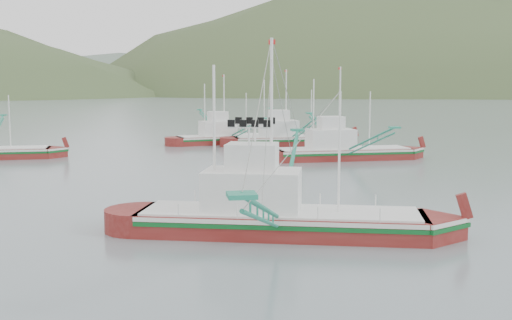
{
  "coord_description": "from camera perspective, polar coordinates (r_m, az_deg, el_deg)",
  "views": [
    {
      "loc": [
        -6.33,
        -36.12,
        8.41
      ],
      "look_at": [
        0.0,
        6.0,
        3.2
      ],
      "focal_mm": 45.0,
      "sensor_mm": 36.0,
      "label": 1
    }
  ],
  "objects": [
    {
      "name": "bg_boat_right",
      "position": [
        70.13,
        7.62,
        1.24
      ],
      "size": [
        14.92,
        26.71,
        10.81
      ],
      "rotation": [
        0.0,
        0.0,
        0.05
      ],
      "color": "maroon",
      "rests_on": "ground"
    },
    {
      "name": "ground",
      "position": [
        37.62,
        1.36,
        -5.94
      ],
      "size": [
        1200.0,
        1200.0,
        0.0
      ],
      "primitive_type": "plane",
      "color": "slate",
      "rests_on": "ground"
    },
    {
      "name": "main_boat",
      "position": [
        35.3,
        1.94,
        -3.14
      ],
      "size": [
        16.35,
        28.01,
        11.59
      ],
      "rotation": [
        0.0,
        0.0,
        -0.28
      ],
      "color": "maroon",
      "rests_on": "ground"
    },
    {
      "name": "headland_right",
      "position": [
        527.27,
        19.41,
        5.66
      ],
      "size": [
        684.0,
        432.0,
        306.0
      ],
      "primitive_type": "ellipsoid",
      "color": "#3B4D27",
      "rests_on": "ground"
    },
    {
      "name": "ridge_distant",
      "position": [
        597.29,
        -5.08,
        6.14
      ],
      "size": [
        960.0,
        400.0,
        240.0
      ],
      "primitive_type": "ellipsoid",
      "color": "slate",
      "rests_on": "ground"
    },
    {
      "name": "bg_boat_extra",
      "position": [
        85.16,
        2.85,
        2.3
      ],
      "size": [
        14.82,
        26.72,
        10.81
      ],
      "rotation": [
        0.0,
        0.0,
        0.02
      ],
      "color": "maroon",
      "rests_on": "ground"
    },
    {
      "name": "bg_boat_far",
      "position": [
        87.5,
        -2.64,
        2.66
      ],
      "size": [
        14.27,
        24.56,
        10.11
      ],
      "rotation": [
        0.0,
        0.0,
        0.25
      ],
      "color": "maroon",
      "rests_on": "ground"
    }
  ]
}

